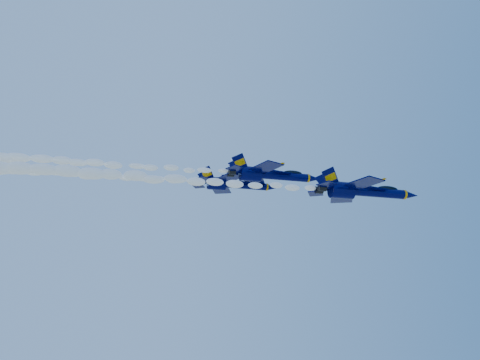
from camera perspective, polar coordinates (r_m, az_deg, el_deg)
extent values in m
cylinder|color=#000239|center=(85.47, 14.52, -1.32)|extent=(8.73, 1.45, 1.45)
ellipsoid|color=#000239|center=(82.81, 10.78, -1.08)|extent=(1.51, 2.62, 6.21)
cone|color=#000239|center=(88.20, 17.76, -1.56)|extent=(2.52, 1.45, 1.45)
cylinder|color=#ED9600|center=(87.61, 17.11, -1.51)|extent=(0.34, 1.51, 1.51)
ellipsoid|color=black|center=(86.45, 15.45, -0.93)|extent=(3.49, 1.13, 0.96)
cube|color=#ED9600|center=(86.36, 15.47, -1.12)|extent=(4.07, 0.97, 0.17)
cube|color=#000239|center=(80.24, 13.03, -0.31)|extent=(5.20, 6.16, 0.17)
cube|color=#000239|center=(86.90, 10.80, -1.88)|extent=(5.20, 6.16, 0.17)
cube|color=#ED9600|center=(80.87, 13.89, -0.32)|extent=(2.34, 4.86, 0.10)
cube|color=#ED9600|center=(87.48, 11.61, -1.87)|extent=(2.34, 4.86, 0.10)
cube|color=#000239|center=(81.56, 9.63, 0.24)|extent=(3.16, 1.00, 3.40)
cube|color=#000239|center=(83.33, 9.09, -0.20)|extent=(3.16, 1.00, 3.40)
cylinder|color=black|center=(80.94, 8.76, -0.82)|extent=(1.16, 1.07, 1.07)
cylinder|color=black|center=(82.05, 8.44, -1.08)|extent=(1.16, 1.07, 1.07)
cube|color=#ED9600|center=(84.39, 12.73, -0.70)|extent=(10.67, 0.34, 0.08)
ellipsoid|color=white|center=(75.77, -15.08, 0.61)|extent=(64.66, 2.30, 2.07)
cylinder|color=#000239|center=(92.64, 4.71, 0.39)|extent=(8.57, 1.43, 1.43)
ellipsoid|color=#000239|center=(90.99, 1.12, 0.66)|extent=(1.48, 2.57, 6.09)
cone|color=#000239|center=(94.45, 7.90, 0.14)|extent=(2.47, 1.43, 1.43)
cylinder|color=#ED9600|center=(94.05, 7.25, 0.19)|extent=(0.33, 1.48, 1.48)
ellipsoid|color=black|center=(93.37, 5.64, 0.73)|extent=(3.43, 1.11, 0.94)
cube|color=#ED9600|center=(93.28, 5.65, 0.57)|extent=(4.00, 0.95, 0.17)
cube|color=#000239|center=(88.00, 2.83, 1.40)|extent=(5.10, 6.05, 0.17)
cube|color=#000239|center=(94.91, 1.54, -0.14)|extent=(5.10, 6.05, 0.17)
cube|color=#ED9600|center=(88.39, 3.66, 1.38)|extent=(2.30, 4.77, 0.10)
cube|color=#ED9600|center=(95.28, 2.31, -0.14)|extent=(2.30, 4.77, 0.10)
cube|color=#000239|center=(90.10, -0.01, 1.85)|extent=(3.10, 0.98, 3.34)
cube|color=#000239|center=(91.93, -0.30, 1.43)|extent=(3.10, 0.98, 3.34)
cylinder|color=black|center=(89.67, -0.84, 0.92)|extent=(1.14, 1.05, 1.05)
cylinder|color=black|center=(90.80, -1.01, 0.67)|extent=(1.14, 1.05, 1.05)
cube|color=#ED9600|center=(92.06, 3.01, 0.97)|extent=(10.47, 0.33, 0.08)
ellipsoid|color=white|center=(89.33, -21.93, 2.18)|extent=(64.66, 2.26, 2.03)
cylinder|color=#000239|center=(96.20, 0.62, -0.59)|extent=(7.70, 1.28, 1.28)
ellipsoid|color=#000239|center=(95.07, -2.53, -0.38)|extent=(1.33, 2.31, 5.47)
cone|color=#000239|center=(97.48, 3.45, -0.80)|extent=(2.22, 1.28, 1.28)
cylinder|color=#ED9600|center=(97.20, 2.87, -0.76)|extent=(0.30, 1.33, 1.33)
ellipsoid|color=black|center=(96.75, 1.45, -0.29)|extent=(3.08, 1.00, 0.85)
cube|color=#ED9600|center=(96.67, 1.46, -0.44)|extent=(3.59, 0.86, 0.15)
cube|color=#000239|center=(92.20, -1.18, 0.22)|extent=(4.59, 5.44, 0.15)
cube|color=#000239|center=(98.56, -2.04, -1.03)|extent=(4.59, 5.44, 0.15)
cube|color=#ED9600|center=(92.48, -0.45, 0.22)|extent=(2.06, 4.28, 0.09)
cube|color=#ED9600|center=(98.82, -1.36, -1.03)|extent=(2.06, 4.28, 0.09)
cube|color=#000239|center=(94.34, -3.53, 0.64)|extent=(2.79, 0.88, 3.00)
cube|color=#000239|center=(96.01, -3.72, 0.29)|extent=(2.79, 0.88, 3.00)
cylinder|color=black|center=(94.04, -4.25, -0.16)|extent=(1.03, 0.94, 0.94)
cylinder|color=black|center=(95.09, -4.36, -0.37)|extent=(1.03, 0.94, 0.94)
cube|color=#ED9600|center=(95.84, -0.87, -0.10)|extent=(9.41, 0.30, 0.07)
ellipsoid|color=white|center=(95.24, -24.14, 1.03)|extent=(64.66, 2.03, 1.82)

